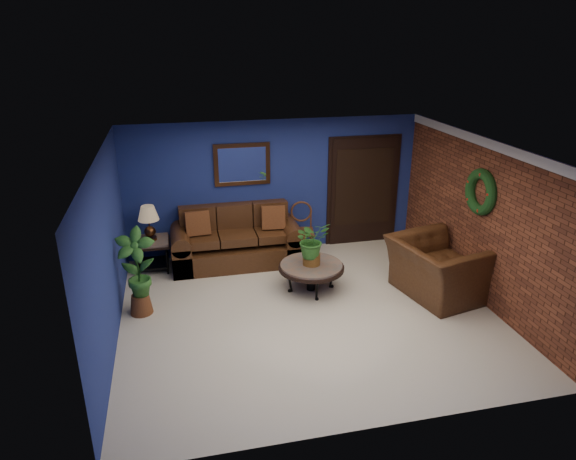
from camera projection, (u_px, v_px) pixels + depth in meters
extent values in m
plane|color=beige|center=(308.00, 312.00, 7.76)|extent=(5.50, 5.50, 0.00)
cube|color=navy|center=(275.00, 187.00, 9.58)|extent=(5.50, 0.04, 2.50)
cube|color=navy|center=(107.00, 253.00, 6.74)|extent=(0.04, 5.00, 2.50)
cube|color=brown|center=(482.00, 221.00, 7.87)|extent=(0.04, 5.00, 2.50)
cube|color=white|center=(311.00, 149.00, 6.85)|extent=(5.50, 5.00, 0.02)
cube|color=white|center=(491.00, 145.00, 7.44)|extent=(0.03, 5.00, 0.14)
cube|color=#442512|center=(242.00, 164.00, 9.24)|extent=(1.02, 0.06, 0.77)
cube|color=black|center=(363.00, 191.00, 9.98)|extent=(1.44, 0.06, 2.18)
torus|color=black|center=(481.00, 192.00, 7.74)|extent=(0.16, 0.72, 0.72)
cube|color=#442813|center=(237.00, 253.00, 9.34)|extent=(2.32, 1.00, 0.38)
cube|color=#442813|center=(234.00, 228.00, 9.55)|extent=(1.98, 0.27, 0.95)
cube|color=#442813|center=(200.00, 240.00, 9.02)|extent=(0.64, 0.68, 0.15)
cube|color=#442813|center=(237.00, 236.00, 9.16)|extent=(0.64, 0.68, 0.15)
cube|color=#442813|center=(273.00, 233.00, 9.29)|extent=(0.64, 0.68, 0.15)
cube|color=#442813|center=(182.00, 254.00, 9.11)|extent=(0.34, 1.00, 0.53)
cube|color=#442813|center=(290.00, 245.00, 9.52)|extent=(0.34, 1.00, 0.53)
cube|color=brown|center=(198.00, 223.00, 8.95)|extent=(0.42, 0.13, 0.42)
cube|color=brown|center=(273.00, 218.00, 9.23)|extent=(0.42, 0.13, 0.42)
cylinder|color=#554F4A|center=(311.00, 266.00, 8.28)|extent=(1.00, 1.00, 0.05)
cylinder|color=black|center=(311.00, 268.00, 8.30)|extent=(1.06, 1.06, 0.05)
cylinder|color=black|center=(311.00, 278.00, 8.37)|extent=(0.14, 0.14, 0.41)
cube|color=#554F4A|center=(151.00, 241.00, 8.95)|extent=(0.59, 0.59, 0.05)
cube|color=black|center=(151.00, 243.00, 8.96)|extent=(0.63, 0.63, 0.04)
cube|color=black|center=(153.00, 263.00, 9.10)|extent=(0.53, 0.53, 0.03)
cylinder|color=black|center=(137.00, 262.00, 8.77)|extent=(0.03, 0.03, 0.55)
cylinder|color=black|center=(167.00, 260.00, 8.87)|extent=(0.03, 0.03, 0.55)
cylinder|color=black|center=(139.00, 251.00, 9.22)|extent=(0.03, 0.03, 0.55)
cylinder|color=black|center=(167.00, 249.00, 9.33)|extent=(0.03, 0.03, 0.55)
cylinder|color=#442512|center=(151.00, 238.00, 8.93)|extent=(0.22, 0.22, 0.04)
sphere|color=#442512|center=(150.00, 233.00, 8.89)|extent=(0.20, 0.20, 0.20)
cylinder|color=#442512|center=(149.00, 224.00, 8.83)|extent=(0.02, 0.02, 0.25)
cone|color=#907958|center=(148.00, 214.00, 8.77)|extent=(0.36, 0.36, 0.25)
cube|color=#5C2F1A|center=(302.00, 232.00, 9.54)|extent=(0.50, 0.50, 0.04)
torus|color=#5C2F1A|center=(301.00, 212.00, 9.59)|extent=(0.41, 0.11, 0.41)
cylinder|color=#5C2F1A|center=(293.00, 248.00, 9.45)|extent=(0.03, 0.03, 0.45)
cylinder|color=#5C2F1A|center=(312.00, 248.00, 9.46)|extent=(0.03, 0.03, 0.45)
cylinder|color=#5C2F1A|center=(291.00, 241.00, 9.79)|extent=(0.03, 0.03, 0.45)
cylinder|color=#5C2F1A|center=(311.00, 240.00, 9.81)|extent=(0.03, 0.03, 0.45)
imported|color=#442813|center=(438.00, 269.00, 8.12)|extent=(1.50, 1.63, 0.91)
cylinder|color=brown|center=(311.00, 259.00, 8.24)|extent=(0.28, 0.28, 0.18)
imported|color=#21561B|center=(312.00, 240.00, 8.12)|extent=(0.63, 0.58, 0.60)
cylinder|color=brown|center=(424.00, 267.00, 9.02)|extent=(0.26, 0.26, 0.20)
imported|color=#21561B|center=(426.00, 246.00, 8.87)|extent=(0.42, 0.36, 0.70)
cylinder|color=brown|center=(141.00, 304.00, 7.69)|extent=(0.34, 0.34, 0.30)
imported|color=#21561B|center=(136.00, 265.00, 7.46)|extent=(0.64, 0.49, 1.09)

